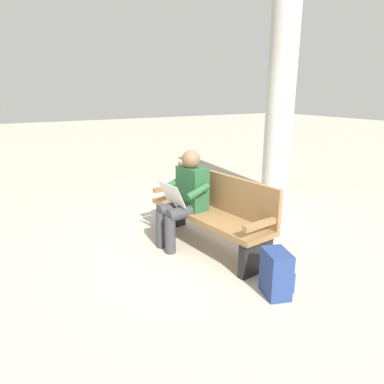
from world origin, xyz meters
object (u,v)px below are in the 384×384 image
at_px(bench_near, 212,211).
at_px(backpack, 277,274).
at_px(person_seated, 185,196).
at_px(support_pillar, 281,99).

distance_m(bench_near, backpack, 1.24).
xyz_separation_m(person_seated, support_pillar, (1.10, -2.53, 1.09)).
distance_m(person_seated, support_pillar, 2.96).
bearing_deg(support_pillar, bench_near, 120.09).
relative_size(bench_near, person_seated, 1.56).
bearing_deg(bench_near, person_seated, 43.61).
relative_size(person_seated, backpack, 2.65).
height_order(bench_near, support_pillar, support_pillar).
relative_size(bench_near, backpack, 4.14).
xyz_separation_m(bench_near, backpack, (-1.21, 0.08, -0.24)).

